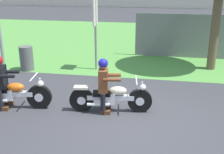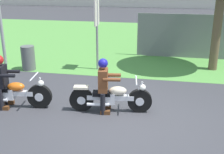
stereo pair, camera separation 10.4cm
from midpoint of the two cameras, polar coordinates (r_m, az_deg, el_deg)
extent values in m
plane|color=#38383D|center=(6.96, 3.27, -8.57)|extent=(120.00, 120.00, 0.00)
cube|color=#549342|center=(15.47, 7.87, 7.03)|extent=(60.00, 12.00, 0.01)
cylinder|color=black|center=(7.28, 5.87, -4.68)|extent=(0.62, 0.20, 0.60)
cylinder|color=silver|center=(7.28, 5.87, -4.68)|extent=(0.23, 0.17, 0.21)
cylinder|color=black|center=(7.35, -5.60, -4.44)|extent=(0.62, 0.20, 0.60)
cylinder|color=silver|center=(7.35, -5.60, -4.44)|extent=(0.23, 0.17, 0.21)
cube|color=silver|center=(7.25, 0.11, -4.01)|extent=(1.18, 0.30, 0.12)
cube|color=silver|center=(7.26, -0.29, -4.14)|extent=(0.35, 0.28, 0.28)
ellipsoid|color=beige|center=(7.17, 1.55, -2.71)|extent=(0.47, 0.30, 0.22)
cube|color=black|center=(7.22, -1.64, -3.24)|extent=(0.47, 0.30, 0.10)
cube|color=beige|center=(7.22, -5.69, -2.03)|extent=(0.38, 0.25, 0.06)
cylinder|color=silver|center=(7.18, 5.54, -2.85)|extent=(0.26, 0.08, 0.53)
cylinder|color=silver|center=(7.08, 5.21, -0.67)|extent=(0.13, 0.66, 0.04)
sphere|color=white|center=(7.15, 6.45, -2.05)|extent=(0.16, 0.16, 0.16)
cylinder|color=silver|center=(7.20, -2.34, -5.42)|extent=(0.56, 0.16, 0.08)
cylinder|color=black|center=(7.46, -1.21, -4.18)|extent=(0.12, 0.12, 0.55)
cube|color=#593319|center=(7.55, -0.74, -5.76)|extent=(0.25, 0.13, 0.10)
cylinder|color=black|center=(7.14, -1.41, -5.33)|extent=(0.12, 0.12, 0.55)
cube|color=#593319|center=(7.23, -0.92, -6.97)|extent=(0.25, 0.13, 0.10)
cube|color=brown|center=(7.09, -1.34, -0.64)|extent=(0.27, 0.41, 0.56)
cylinder|color=brown|center=(7.21, 0.50, 0.39)|extent=(0.43, 0.15, 0.09)
cylinder|color=brown|center=(6.89, 0.37, -0.53)|extent=(0.43, 0.15, 0.09)
sphere|color=tan|center=(6.96, -1.37, 2.46)|extent=(0.20, 0.20, 0.20)
sphere|color=navy|center=(6.96, -1.37, 2.69)|extent=(0.24, 0.24, 0.24)
cylinder|color=black|center=(7.68, -13.67, -3.72)|extent=(0.64, 0.21, 0.63)
cylinder|color=silver|center=(7.68, -13.67, -3.72)|extent=(0.24, 0.17, 0.22)
cube|color=silver|center=(7.91, -19.08, -2.97)|extent=(1.24, 0.31, 0.12)
cube|color=silver|center=(7.93, -19.40, -3.09)|extent=(0.35, 0.28, 0.28)
ellipsoid|color=orange|center=(7.78, -18.00, -1.79)|extent=(0.47, 0.30, 0.22)
cube|color=black|center=(7.96, -20.63, -2.25)|extent=(0.47, 0.30, 0.10)
cylinder|color=silver|center=(7.61, -14.18, -1.97)|extent=(0.26, 0.08, 0.53)
cylinder|color=silver|center=(7.52, -14.72, 0.10)|extent=(0.13, 0.66, 0.04)
sphere|color=white|center=(7.54, -13.44, -1.22)|extent=(0.16, 0.16, 0.16)
cylinder|color=black|center=(8.17, -19.72, -3.19)|extent=(0.12, 0.12, 0.57)
cube|color=#593319|center=(8.23, -19.15, -4.70)|extent=(0.25, 0.13, 0.10)
cylinder|color=black|center=(7.87, -20.68, -4.18)|extent=(0.12, 0.12, 0.57)
cube|color=#593319|center=(7.93, -20.09, -5.74)|extent=(0.25, 0.13, 0.10)
cube|color=black|center=(7.83, -20.66, 0.13)|extent=(0.27, 0.41, 0.56)
cylinder|color=black|center=(7.87, -18.79, 1.06)|extent=(0.43, 0.15, 0.09)
cylinder|color=black|center=(7.57, -19.70, 0.25)|extent=(0.43, 0.15, 0.09)
cylinder|color=brown|center=(10.95, 20.19, 8.66)|extent=(0.31, 0.31, 2.89)
cylinder|color=#595E5B|center=(10.91, -15.89, 3.62)|extent=(0.48, 0.48, 0.88)
cylinder|color=gray|center=(10.35, -2.67, 8.43)|extent=(0.08, 0.08, 2.60)
cube|color=silver|center=(10.23, -2.74, 12.56)|extent=(0.04, 0.60, 0.90)
cube|color=slate|center=(12.58, 21.45, 7.22)|extent=(7.00, 0.06, 1.80)
camera|label=1|loc=(0.05, -89.59, 0.14)|focal=46.49mm
camera|label=2|loc=(0.05, 90.41, -0.14)|focal=46.49mm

